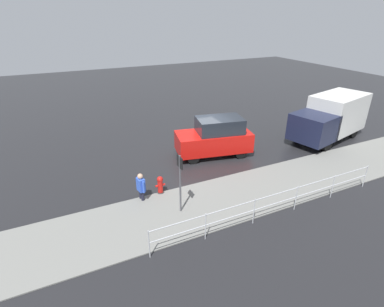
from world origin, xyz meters
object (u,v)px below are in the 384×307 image
at_px(delivery_truck, 331,117).
at_px(sign_post, 180,176).
at_px(fire_hydrant, 160,185).
at_px(pedestrian, 141,186).
at_px(moving_hatchback, 215,137).

height_order(delivery_truck, sign_post, delivery_truck).
bearing_deg(delivery_truck, fire_hydrant, 7.17).
relative_size(delivery_truck, sign_post, 2.38).
xyz_separation_m(delivery_truck, sign_post, (11.02, 2.99, 0.20)).
xyz_separation_m(delivery_truck, pedestrian, (12.14, 1.57, -0.69)).
relative_size(fire_hydrant, pedestrian, 0.66).
xyz_separation_m(pedestrian, sign_post, (-1.12, 1.42, 0.90)).
bearing_deg(sign_post, moving_hatchback, -133.36).
xyz_separation_m(moving_hatchback, fire_hydrant, (3.95, 2.33, -0.63)).
height_order(delivery_truck, fire_hydrant, delivery_truck).
distance_m(fire_hydrant, sign_post, 1.98).
bearing_deg(sign_post, pedestrian, -51.87).
bearing_deg(fire_hydrant, moving_hatchback, -149.39).
distance_m(moving_hatchback, sign_post, 5.41).
bearing_deg(pedestrian, moving_hatchback, -152.64).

